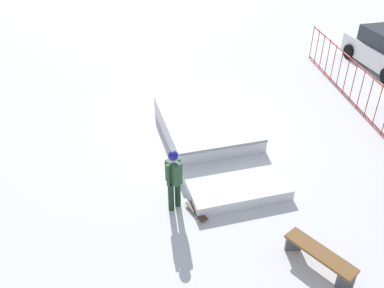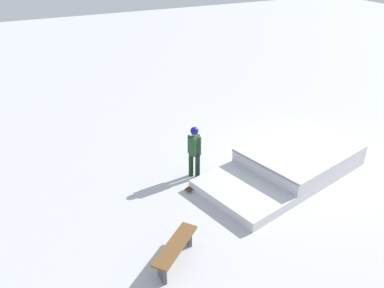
% 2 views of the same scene
% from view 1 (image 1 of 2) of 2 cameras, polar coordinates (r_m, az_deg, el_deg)
% --- Properties ---
extents(ground_plane, '(60.00, 60.00, 0.00)m').
position_cam_1_polar(ground_plane, '(13.33, 1.56, 1.54)').
color(ground_plane, silver).
extents(skate_ramp, '(5.86, 3.80, 0.74)m').
position_cam_1_polar(skate_ramp, '(12.66, 2.49, 1.30)').
color(skate_ramp, silver).
rests_on(skate_ramp, ground).
extents(skater, '(0.43, 0.42, 1.73)m').
position_cam_1_polar(skater, '(9.88, -2.55, -4.44)').
color(skater, black).
rests_on(skater, ground).
extents(skateboard, '(0.80, 0.56, 0.09)m').
position_cam_1_polar(skateboard, '(10.30, 0.62, -9.30)').
color(skateboard, '#3F2D1E').
rests_on(skateboard, ground).
extents(perimeter_fence, '(12.37, 1.16, 1.50)m').
position_cam_1_polar(perimeter_fence, '(14.41, 24.95, 4.34)').
color(perimeter_fence, maroon).
rests_on(perimeter_fence, ground).
extents(park_bench, '(1.49, 1.33, 0.48)m').
position_cam_1_polar(park_bench, '(9.34, 17.35, -14.65)').
color(park_bench, brown).
rests_on(park_bench, ground).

